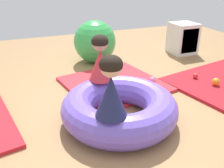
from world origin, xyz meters
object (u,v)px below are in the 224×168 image
object	(u,v)px
storage_cube	(184,39)
child_in_navy	(111,87)
play_ball_pink	(152,80)
exercise_ball_large	(95,42)
child_in_red	(100,58)
play_ball_orange	(216,82)
play_ball_red	(195,76)
inflatable_cushion	(119,108)

from	to	relation	value
storage_cube	child_in_navy	bearing A→B (deg)	-137.83
child_in_navy	play_ball_pink	bearing A→B (deg)	87.73
exercise_ball_large	storage_cube	world-z (taller)	exercise_ball_large
child_in_navy	exercise_ball_large	xyz separation A→B (m)	(0.59, 2.21, -0.23)
child_in_navy	play_ball_pink	size ratio (longest dim) A/B	5.32
child_in_red	play_ball_pink	distance (m)	0.97
child_in_red	play_ball_orange	bearing A→B (deg)	155.30
child_in_red	play_ball_red	world-z (taller)	child_in_red
child_in_red	child_in_navy	size ratio (longest dim) A/B	0.96
exercise_ball_large	storage_cube	size ratio (longest dim) A/B	1.25
exercise_ball_large	storage_cube	bearing A→B (deg)	-5.36
play_ball_orange	play_ball_red	size ratio (longest dim) A/B	1.35
child_in_navy	play_ball_pink	world-z (taller)	child_in_navy
child_in_red	play_ball_orange	xyz separation A→B (m)	(1.57, -0.14, -0.48)
play_ball_red	storage_cube	bearing A→B (deg)	61.76
child_in_red	play_ball_red	distance (m)	1.57
play_ball_pink	storage_cube	world-z (taller)	storage_cube
inflatable_cushion	storage_cube	xyz separation A→B (m)	(2.04, 1.72, 0.12)
child_in_red	child_in_navy	world-z (taller)	child_in_navy
child_in_red	storage_cube	world-z (taller)	child_in_red
child_in_navy	storage_cube	world-z (taller)	child_in_navy
child_in_navy	play_ball_red	xyz separation A→B (m)	(1.65, 0.90, -0.50)
play_ball_orange	inflatable_cushion	bearing A→B (deg)	-170.13
play_ball_pink	play_ball_orange	world-z (taller)	play_ball_orange
play_ball_orange	child_in_red	bearing A→B (deg)	174.84
exercise_ball_large	inflatable_cushion	bearing A→B (deg)	-101.04
play_ball_orange	play_ball_pink	bearing A→B (deg)	154.91
play_ball_pink	exercise_ball_large	distance (m)	1.34
play_ball_orange	exercise_ball_large	bearing A→B (deg)	125.57
play_ball_pink	exercise_ball_large	size ratio (longest dim) A/B	0.14
child_in_navy	play_ball_pink	distance (m)	1.46
inflatable_cushion	play_ball_pink	world-z (taller)	inflatable_cushion
play_ball_pink	storage_cube	bearing A→B (deg)	40.38
child_in_red	storage_cube	xyz separation A→B (m)	(2.10, 1.31, -0.29)
child_in_red	storage_cube	distance (m)	2.49
play_ball_red	storage_cube	xyz separation A→B (m)	(0.62, 1.16, 0.20)
inflatable_cushion	storage_cube	size ratio (longest dim) A/B	2.13
child_in_red	inflatable_cushion	bearing A→B (deg)	78.23
play_ball_orange	child_in_navy	bearing A→B (deg)	-160.88
play_ball_orange	storage_cube	distance (m)	1.56
play_ball_pink	play_ball_red	distance (m)	0.67
play_ball_red	exercise_ball_large	bearing A→B (deg)	128.83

